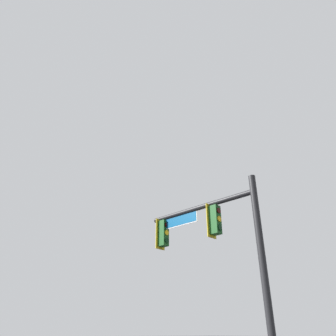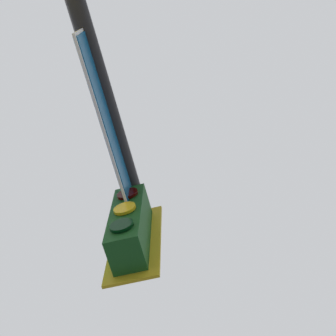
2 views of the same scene
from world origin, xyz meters
The scene contains 0 objects.
Camera 2 is at (-4.37, -8.53, 1.76)m, focal length 50.00 mm.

